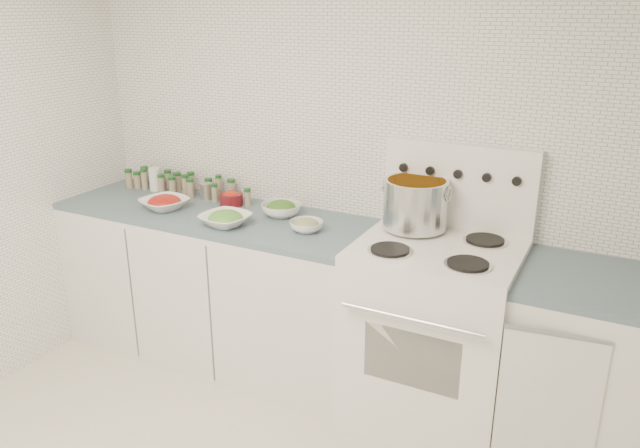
# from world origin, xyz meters

# --- Properties ---
(room_walls) EXTENTS (3.54, 3.04, 2.52)m
(room_walls) POSITION_xyz_m (0.00, 0.00, 1.56)
(room_walls) COLOR white
(room_walls) RESTS_ON ground
(counter_left) EXTENTS (1.85, 0.62, 0.90)m
(counter_left) POSITION_xyz_m (-0.82, 1.19, 0.45)
(counter_left) COLOR white
(counter_left) RESTS_ON ground
(stove) EXTENTS (0.76, 0.70, 1.36)m
(stove) POSITION_xyz_m (0.48, 1.19, 0.50)
(stove) COLOR white
(stove) RESTS_ON ground
(counter_right) EXTENTS (0.89, 0.68, 0.90)m
(counter_right) POSITION_xyz_m (1.30, 1.19, 0.45)
(counter_right) COLOR white
(counter_right) RESTS_ON ground
(stock_pot) EXTENTS (0.34, 0.32, 0.24)m
(stock_pot) POSITION_xyz_m (0.30, 1.34, 1.08)
(stock_pot) COLOR silver
(stock_pot) RESTS_ON stove
(bowl_tomato) EXTENTS (0.31, 0.31, 0.08)m
(bowl_tomato) POSITION_xyz_m (-1.10, 1.10, 0.94)
(bowl_tomato) COLOR white
(bowl_tomato) RESTS_ON counter_left
(bowl_snowpea) EXTENTS (0.28, 0.28, 0.08)m
(bowl_snowpea) POSITION_xyz_m (-0.63, 1.03, 0.94)
(bowl_snowpea) COLOR white
(bowl_snowpea) RESTS_ON counter_left
(bowl_broccoli) EXTENTS (0.28, 0.28, 0.09)m
(bowl_broccoli) POSITION_xyz_m (-0.45, 1.30, 0.94)
(bowl_broccoli) COLOR white
(bowl_broccoli) RESTS_ON counter_left
(bowl_zucchini) EXTENTS (0.22, 0.22, 0.07)m
(bowl_zucchini) POSITION_xyz_m (-0.21, 1.15, 0.93)
(bowl_zucchini) COLOR white
(bowl_zucchini) RESTS_ON counter_left
(bowl_pepper) EXTENTS (0.14, 0.14, 0.08)m
(bowl_pepper) POSITION_xyz_m (-0.80, 1.34, 0.94)
(bowl_pepper) COLOR #580F15
(bowl_pepper) RESTS_ON counter_left
(salt_canister) EXTENTS (0.07, 0.07, 0.14)m
(salt_canister) POSITION_xyz_m (-1.40, 1.37, 0.97)
(salt_canister) COLOR white
(salt_canister) RESTS_ON counter_left
(tin_can) EXTENTS (0.10, 0.10, 0.10)m
(tin_can) POSITION_xyz_m (-1.00, 1.37, 0.95)
(tin_can) COLOR gray
(tin_can) RESTS_ON counter_left
(spice_cluster) EXTENTS (0.92, 0.16, 0.14)m
(spice_cluster) POSITION_xyz_m (-1.23, 1.39, 0.96)
(spice_cluster) COLOR gray
(spice_cluster) RESTS_ON counter_left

